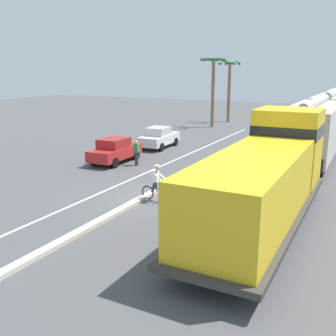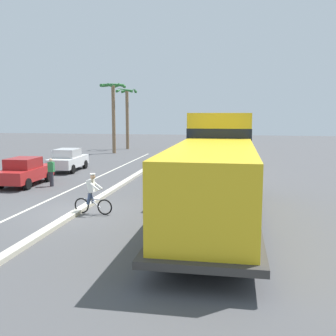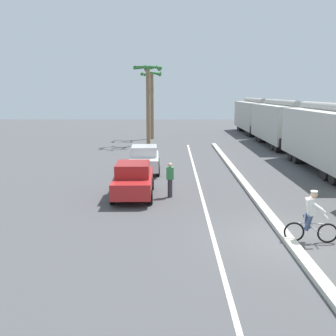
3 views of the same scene
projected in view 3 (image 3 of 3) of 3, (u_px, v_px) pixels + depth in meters
The scene contains 12 objects.
ground_plane at pixel (287, 240), 12.92m from camera, with size 120.00×120.00×0.00m, color #4C4C4F.
median_curb at pixel (251, 192), 18.80m from camera, with size 0.36×36.00×0.16m, color beige.
lane_stripe at pixel (201, 194), 18.85m from camera, with size 0.14×36.00×0.01m, color silver.
hopper_car_lead at pixel (329, 138), 23.98m from camera, with size 2.90×10.60×4.18m.
hopper_car_middle at pixel (279, 123), 35.38m from camera, with size 2.90×10.60×4.18m.
hopper_car_trailing at pixel (253, 116), 46.77m from camera, with size 2.90×10.60×4.18m.
parked_car_red at pixel (133, 179), 18.17m from camera, with size 1.93×4.25×1.62m.
parked_car_white at pixel (144, 159), 23.88m from camera, with size 1.98×4.27×1.62m.
cyclist at pixel (311, 218), 12.56m from camera, with size 1.71×0.49×1.71m.
palm_tree_near at pixel (148, 85), 35.57m from camera, with size 2.68×2.78×7.33m.
palm_tree_far at pixel (152, 91), 40.47m from camera, with size 2.26×2.16×7.11m.
pedestrian_by_cars at pixel (170, 179), 18.07m from camera, with size 0.34×0.22×1.62m.
Camera 3 is at (-3.74, -12.30, 4.75)m, focal length 42.00 mm.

